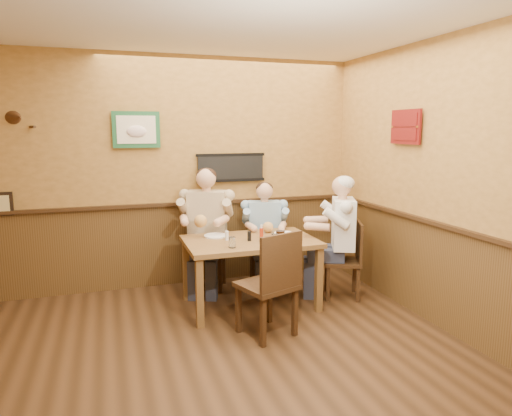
{
  "coord_description": "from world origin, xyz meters",
  "views": [
    {
      "loc": [
        -0.56,
        -3.08,
        1.93
      ],
      "look_at": [
        0.93,
        1.45,
        1.1
      ],
      "focal_mm": 32.0,
      "sensor_mm": 36.0,
      "label": 1
    }
  ],
  "objects_px": {
    "chair_near_side": "(266,283)",
    "chair_back_left": "(208,251)",
    "diner_blue_polo": "(264,239)",
    "hot_sauce_bottle": "(261,234)",
    "chair_back_right": "(264,252)",
    "diner_tan_shirt": "(208,235)",
    "water_glass_left": "(232,242)",
    "salt_shaker": "(227,236)",
    "cola_tumbler": "(280,236)",
    "chair_right_end": "(342,260)",
    "water_glass_mid": "(275,239)",
    "diner_white_elder": "(343,244)",
    "pepper_shaker": "(249,236)",
    "dining_table": "(250,248)"
  },
  "relations": [
    {
      "from": "chair_right_end",
      "to": "cola_tumbler",
      "type": "height_order",
      "value": "chair_right_end"
    },
    {
      "from": "diner_blue_polo",
      "to": "water_glass_mid",
      "type": "height_order",
      "value": "diner_blue_polo"
    },
    {
      "from": "pepper_shaker",
      "to": "diner_tan_shirt",
      "type": "bearing_deg",
      "value": 111.03
    },
    {
      "from": "water_glass_left",
      "to": "salt_shaker",
      "type": "relative_size",
      "value": 1.1
    },
    {
      "from": "chair_near_side",
      "to": "diner_blue_polo",
      "type": "distance_m",
      "value": 1.45
    },
    {
      "from": "salt_shaker",
      "to": "cola_tumbler",
      "type": "bearing_deg",
      "value": -26.7
    },
    {
      "from": "diner_tan_shirt",
      "to": "water_glass_left",
      "type": "xyz_separation_m",
      "value": [
        0.04,
        -0.98,
        0.14
      ]
    },
    {
      "from": "chair_back_left",
      "to": "diner_blue_polo",
      "type": "height_order",
      "value": "diner_blue_polo"
    },
    {
      "from": "chair_back_right",
      "to": "diner_blue_polo",
      "type": "height_order",
      "value": "diner_blue_polo"
    },
    {
      "from": "dining_table",
      "to": "chair_right_end",
      "type": "bearing_deg",
      "value": -3.6
    },
    {
      "from": "diner_blue_polo",
      "to": "hot_sauce_bottle",
      "type": "distance_m",
      "value": 0.87
    },
    {
      "from": "diner_tan_shirt",
      "to": "water_glass_left",
      "type": "bearing_deg",
      "value": -66.0
    },
    {
      "from": "hot_sauce_bottle",
      "to": "water_glass_left",
      "type": "bearing_deg",
      "value": -158.01
    },
    {
      "from": "dining_table",
      "to": "chair_back_left",
      "type": "xyz_separation_m",
      "value": [
        -0.32,
        0.7,
        -0.19
      ]
    },
    {
      "from": "chair_right_end",
      "to": "diner_blue_polo",
      "type": "xyz_separation_m",
      "value": [
        -0.71,
        0.71,
        0.14
      ]
    },
    {
      "from": "chair_right_end",
      "to": "water_glass_mid",
      "type": "bearing_deg",
      "value": -54.01
    },
    {
      "from": "dining_table",
      "to": "chair_back_right",
      "type": "relative_size",
      "value": 1.73
    },
    {
      "from": "chair_right_end",
      "to": "cola_tumbler",
      "type": "bearing_deg",
      "value": -56.64
    },
    {
      "from": "diner_blue_polo",
      "to": "diner_white_elder",
      "type": "bearing_deg",
      "value": -32.15
    },
    {
      "from": "chair_back_right",
      "to": "pepper_shaker",
      "type": "xyz_separation_m",
      "value": [
        -0.41,
        -0.7,
        0.39
      ]
    },
    {
      "from": "chair_back_right",
      "to": "diner_blue_polo",
      "type": "relative_size",
      "value": 0.7
    },
    {
      "from": "chair_near_side",
      "to": "diner_tan_shirt",
      "type": "relative_size",
      "value": 0.77
    },
    {
      "from": "chair_back_left",
      "to": "cola_tumbler",
      "type": "height_order",
      "value": "chair_back_left"
    },
    {
      "from": "chair_right_end",
      "to": "cola_tumbler",
      "type": "relative_size",
      "value": 7.33
    },
    {
      "from": "chair_back_left",
      "to": "diner_tan_shirt",
      "type": "relative_size",
      "value": 0.7
    },
    {
      "from": "water_glass_left",
      "to": "cola_tumbler",
      "type": "height_order",
      "value": "cola_tumbler"
    },
    {
      "from": "water_glass_left",
      "to": "diner_tan_shirt",
      "type": "bearing_deg",
      "value": 92.58
    },
    {
      "from": "diner_blue_polo",
      "to": "diner_white_elder",
      "type": "height_order",
      "value": "diner_white_elder"
    },
    {
      "from": "salt_shaker",
      "to": "dining_table",
      "type": "bearing_deg",
      "value": -10.32
    },
    {
      "from": "hot_sauce_bottle",
      "to": "salt_shaker",
      "type": "distance_m",
      "value": 0.38
    },
    {
      "from": "diner_blue_polo",
      "to": "chair_back_left",
      "type": "bearing_deg",
      "value": -171.91
    },
    {
      "from": "water_glass_left",
      "to": "hot_sauce_bottle",
      "type": "xyz_separation_m",
      "value": [
        0.36,
        0.15,
        0.03
      ]
    },
    {
      "from": "cola_tumbler",
      "to": "hot_sauce_bottle",
      "type": "bearing_deg",
      "value": 155.63
    },
    {
      "from": "water_glass_mid",
      "to": "diner_white_elder",
      "type": "bearing_deg",
      "value": 12.61
    },
    {
      "from": "water_glass_left",
      "to": "cola_tumbler",
      "type": "relative_size",
      "value": 0.91
    },
    {
      "from": "hot_sauce_bottle",
      "to": "chair_near_side",
      "type": "bearing_deg",
      "value": -104.47
    },
    {
      "from": "chair_back_left",
      "to": "salt_shaker",
      "type": "relative_size",
      "value": 9.31
    },
    {
      "from": "chair_near_side",
      "to": "chair_back_left",
      "type": "bearing_deg",
      "value": -99.32
    },
    {
      "from": "hot_sauce_bottle",
      "to": "diner_white_elder",
      "type": "bearing_deg",
      "value": 3.55
    },
    {
      "from": "water_glass_mid",
      "to": "salt_shaker",
      "type": "bearing_deg",
      "value": 143.67
    },
    {
      "from": "diner_blue_polo",
      "to": "cola_tumbler",
      "type": "bearing_deg",
      "value": -84.93
    },
    {
      "from": "chair_back_right",
      "to": "water_glass_mid",
      "type": "height_order",
      "value": "water_glass_mid"
    },
    {
      "from": "water_glass_mid",
      "to": "cola_tumbler",
      "type": "relative_size",
      "value": 0.88
    },
    {
      "from": "chair_back_left",
      "to": "salt_shaker",
      "type": "distance_m",
      "value": 0.74
    },
    {
      "from": "water_glass_left",
      "to": "cola_tumbler",
      "type": "distance_m",
      "value": 0.55
    },
    {
      "from": "chair_back_right",
      "to": "salt_shaker",
      "type": "distance_m",
      "value": 0.96
    },
    {
      "from": "water_glass_mid",
      "to": "dining_table",
      "type": "bearing_deg",
      "value": 123.83
    },
    {
      "from": "diner_blue_polo",
      "to": "hot_sauce_bottle",
      "type": "height_order",
      "value": "diner_blue_polo"
    },
    {
      "from": "chair_back_left",
      "to": "hot_sauce_bottle",
      "type": "xyz_separation_m",
      "value": [
        0.4,
        -0.83,
        0.37
      ]
    },
    {
      "from": "chair_right_end",
      "to": "water_glass_mid",
      "type": "xyz_separation_m",
      "value": [
        -0.91,
        -0.2,
        0.36
      ]
    }
  ]
}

